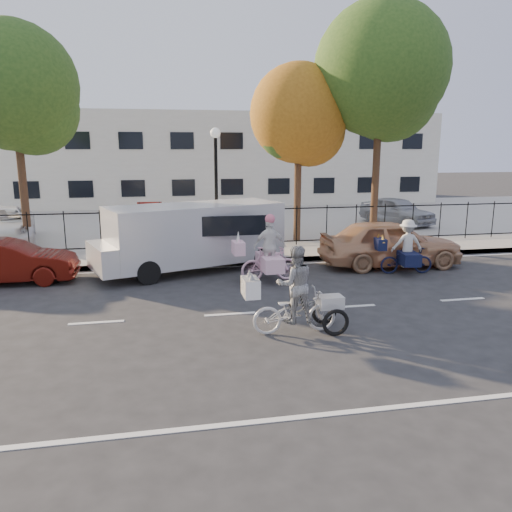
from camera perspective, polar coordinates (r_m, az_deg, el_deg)
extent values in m
plane|color=#333334|center=(11.72, -2.97, -6.67)|extent=(120.00, 120.00, 0.00)
cube|color=#A8A399|center=(16.53, -5.46, -0.80)|extent=(60.00, 0.10, 0.15)
cube|color=#A8A399|center=(17.55, -5.80, -0.04)|extent=(60.00, 2.20, 0.15)
cube|color=#A8A399|center=(26.29, -7.63, 4.04)|extent=(60.00, 15.60, 0.15)
cube|color=silver|center=(36.02, -8.78, 10.88)|extent=(34.00, 10.00, 6.00)
cylinder|color=black|center=(17.97, -4.55, 6.98)|extent=(0.12, 0.12, 4.00)
sphere|color=white|center=(17.90, -4.67, 13.85)|extent=(0.36, 0.36, 0.36)
cylinder|color=black|center=(18.00, -13.07, 3.18)|extent=(0.06, 0.06, 1.80)
cylinder|color=black|center=(17.99, -10.84, 3.27)|extent=(0.06, 0.06, 1.80)
cube|color=#59140F|center=(17.91, -12.04, 5.12)|extent=(0.85, 0.04, 0.60)
imported|color=silver|center=(10.48, 4.43, -6.31)|extent=(1.78, 0.62, 0.93)
imported|color=white|center=(10.31, 4.48, -3.27)|extent=(0.79, 0.62, 1.63)
cube|color=silver|center=(10.11, -0.62, -3.60)|extent=(0.31, 0.57, 0.37)
cone|color=silver|center=(10.16, -0.75, -2.06)|extent=(0.15, 0.15, 0.19)
cone|color=silver|center=(9.93, -0.50, -2.41)|extent=(0.15, 0.15, 0.19)
torus|color=black|center=(10.45, 9.09, -7.52)|extent=(0.58, 0.08, 0.58)
torus|color=black|center=(11.09, 7.81, -6.30)|extent=(0.58, 0.08, 0.58)
cube|color=white|center=(10.66, 8.49, -5.21)|extent=(0.52, 0.36, 0.26)
imported|color=#F0B6CD|center=(14.42, 1.58, -0.90)|extent=(1.72, 0.53, 1.02)
imported|color=white|center=(14.31, 1.59, 1.12)|extent=(0.96, 0.42, 1.61)
cube|color=#F4B9CF|center=(14.12, -2.03, 0.93)|extent=(0.32, 0.57, 0.37)
cone|color=silver|center=(14.06, -2.04, 2.24)|extent=(0.12, 0.12, 0.33)
cube|color=#F4B9CF|center=(14.41, 1.58, -0.70)|extent=(0.60, 1.35, 0.41)
sphere|color=#E66D88|center=(14.18, 1.61, 4.26)|extent=(0.29, 0.29, 0.29)
imported|color=black|center=(15.99, 16.78, -0.45)|extent=(1.66, 0.76, 0.84)
imported|color=silver|center=(15.89, 16.90, 1.38)|extent=(1.01, 0.66, 1.47)
cube|color=black|center=(15.62, 14.01, 1.34)|extent=(0.34, 0.55, 0.34)
cone|color=gold|center=(15.73, 13.79, 2.12)|extent=(0.11, 0.22, 0.30)
cone|color=gold|center=(15.43, 14.30, 1.90)|extent=(0.11, 0.22, 0.30)
cube|color=black|center=(15.97, 16.80, -0.12)|extent=(0.66, 1.27, 0.37)
cube|color=silver|center=(15.73, -6.90, 2.64)|extent=(5.70, 3.64, 1.78)
cube|color=silver|center=(15.89, -17.41, 0.44)|extent=(1.11, 1.99, 0.79)
cylinder|color=black|center=(15.03, -13.73, -1.36)|extent=(0.74, 0.47, 0.69)
cylinder|color=black|center=(16.73, -13.48, 0.02)|extent=(0.74, 0.47, 0.69)
cylinder|color=black|center=(15.30, 0.47, -0.76)|extent=(0.74, 0.47, 0.69)
cylinder|color=black|center=(16.97, -0.70, 0.54)|extent=(0.74, 0.47, 0.69)
imported|color=#500F09|center=(15.84, -26.55, -0.60)|extent=(3.79, 1.33, 1.25)
imported|color=tan|center=(16.77, 15.07, 1.45)|extent=(4.59, 1.98, 1.54)
imported|color=white|center=(21.66, -27.06, 3.11)|extent=(3.33, 5.40, 1.40)
imported|color=#9C9FA4|center=(25.19, 15.79, 5.02)|extent=(2.90, 4.20, 1.33)
cylinder|color=#442D1D|center=(19.79, -25.09, 7.56)|extent=(0.28, 0.28, 5.13)
sphere|color=#385B1E|center=(19.86, -25.99, 17.06)|extent=(4.40, 4.40, 4.40)
sphere|color=#385B1E|center=(19.88, -24.20, 15.08)|extent=(3.22, 3.22, 3.22)
cylinder|color=#442D1D|center=(19.99, 4.77, 7.72)|extent=(0.28, 0.28, 4.45)
sphere|color=#9F6219|center=(19.97, 4.93, 15.92)|extent=(3.81, 3.81, 3.81)
sphere|color=#9F6219|center=(20.27, 6.13, 14.05)|extent=(2.79, 2.79, 2.79)
cylinder|color=#442D1D|center=(20.09, 13.54, 9.42)|extent=(0.28, 0.28, 5.82)
sphere|color=#385B1E|center=(20.27, 14.11, 20.03)|extent=(4.99, 4.99, 4.99)
sphere|color=#385B1E|center=(20.56, 15.06, 17.53)|extent=(3.66, 3.66, 3.66)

